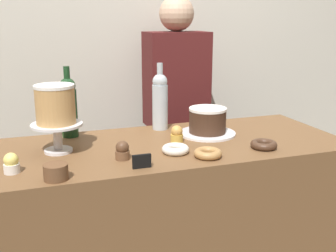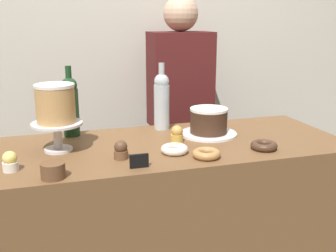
# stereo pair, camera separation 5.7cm
# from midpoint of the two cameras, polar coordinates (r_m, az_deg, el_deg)

# --- Properties ---
(back_wall) EXTENTS (6.00, 0.05, 2.60)m
(back_wall) POSITION_cam_midpoint_polar(r_m,az_deg,el_deg) (2.60, -7.16, 10.71)
(back_wall) COLOR beige
(back_wall) RESTS_ON ground_plane
(display_counter) EXTENTS (1.57, 0.64, 0.95)m
(display_counter) POSITION_cam_midpoint_polar(r_m,az_deg,el_deg) (2.00, -0.85, -15.48)
(display_counter) COLOR brown
(display_counter) RESTS_ON ground_plane
(cake_stand_pedestal) EXTENTS (0.21, 0.21, 0.12)m
(cake_stand_pedestal) POSITION_cam_midpoint_polar(r_m,az_deg,el_deg) (1.74, -15.95, -0.89)
(cake_stand_pedestal) COLOR silver
(cake_stand_pedestal) RESTS_ON display_counter
(white_layer_cake) EXTENTS (0.16, 0.16, 0.16)m
(white_layer_cake) POSITION_cam_midpoint_polar(r_m,az_deg,el_deg) (1.72, -16.23, 2.90)
(white_layer_cake) COLOR tan
(white_layer_cake) RESTS_ON cake_stand_pedestal
(silver_serving_platter) EXTENTS (0.27, 0.27, 0.01)m
(silver_serving_platter) POSITION_cam_midpoint_polar(r_m,az_deg,el_deg) (1.96, 4.61, -1.01)
(silver_serving_platter) COLOR white
(silver_serving_platter) RESTS_ON display_counter
(chocolate_round_cake) EXTENTS (0.18, 0.18, 0.12)m
(chocolate_round_cake) POSITION_cam_midpoint_polar(r_m,az_deg,el_deg) (1.94, 4.65, 0.81)
(chocolate_round_cake) COLOR #3D2619
(chocolate_round_cake) RESTS_ON silver_serving_platter
(wine_bottle_clear) EXTENTS (0.08, 0.08, 0.33)m
(wine_bottle_clear) POSITION_cam_midpoint_polar(r_m,az_deg,el_deg) (2.01, -1.93, 3.57)
(wine_bottle_clear) COLOR #B2BCC1
(wine_bottle_clear) RESTS_ON display_counter
(wine_bottle_green) EXTENTS (0.08, 0.08, 0.33)m
(wine_bottle_green) POSITION_cam_midpoint_polar(r_m,az_deg,el_deg) (1.94, -14.37, 2.70)
(wine_bottle_green) COLOR #193D1E
(wine_bottle_green) RESTS_ON display_counter
(cupcake_lemon) EXTENTS (0.06, 0.06, 0.07)m
(cupcake_lemon) POSITION_cam_midpoint_polar(r_m,az_deg,el_deg) (1.58, -21.80, -4.84)
(cupcake_lemon) COLOR white
(cupcake_lemon) RESTS_ON display_counter
(cupcake_chocolate) EXTENTS (0.06, 0.06, 0.07)m
(cupcake_chocolate) POSITION_cam_midpoint_polar(r_m,az_deg,el_deg) (1.62, -7.33, -3.40)
(cupcake_chocolate) COLOR brown
(cupcake_chocolate) RESTS_ON display_counter
(cupcake_caramel) EXTENTS (0.06, 0.06, 0.07)m
(cupcake_caramel) POSITION_cam_midpoint_polar(r_m,az_deg,el_deg) (1.83, 0.33, -1.13)
(cupcake_caramel) COLOR gold
(cupcake_caramel) RESTS_ON display_counter
(donut_maple) EXTENTS (0.11, 0.11, 0.03)m
(donut_maple) POSITION_cam_midpoint_polar(r_m,az_deg,el_deg) (1.64, 4.53, -3.79)
(donut_maple) COLOR #B27F47
(donut_maple) RESTS_ON display_counter
(donut_chocolate) EXTENTS (0.11, 0.11, 0.03)m
(donut_chocolate) POSITION_cam_midpoint_polar(r_m,az_deg,el_deg) (1.78, 12.20, -2.53)
(donut_chocolate) COLOR #472D1E
(donut_chocolate) RESTS_ON display_counter
(donut_sugar) EXTENTS (0.11, 0.11, 0.03)m
(donut_sugar) POSITION_cam_midpoint_polar(r_m,az_deg,el_deg) (1.68, 0.07, -3.23)
(donut_sugar) COLOR silver
(donut_sugar) RESTS_ON display_counter
(cookie_stack) EXTENTS (0.08, 0.08, 0.05)m
(cookie_stack) POSITION_cam_midpoint_polar(r_m,az_deg,el_deg) (1.47, -16.31, -6.11)
(cookie_stack) COLOR brown
(cookie_stack) RESTS_ON display_counter
(price_sign_chalkboard) EXTENTS (0.07, 0.01, 0.05)m
(price_sign_chalkboard) POSITION_cam_midpoint_polar(r_m,az_deg,el_deg) (1.52, -4.73, -4.88)
(price_sign_chalkboard) COLOR black
(price_sign_chalkboard) RESTS_ON display_counter
(barista_figure) EXTENTS (0.36, 0.22, 1.60)m
(barista_figure) POSITION_cam_midpoint_polar(r_m,az_deg,el_deg) (2.51, 0.47, -0.01)
(barista_figure) COLOR black
(barista_figure) RESTS_ON ground_plane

